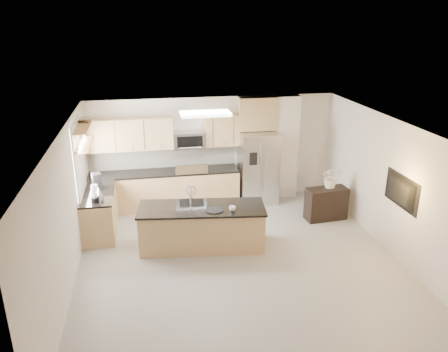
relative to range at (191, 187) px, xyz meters
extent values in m
plane|color=#9F9B97|center=(0.60, -2.92, -0.47)|extent=(6.50, 6.50, 0.00)
cube|color=white|center=(0.60, -2.92, 2.13)|extent=(6.00, 6.50, 0.02)
cube|color=beige|center=(0.60, 0.33, 0.83)|extent=(6.00, 0.02, 2.60)
cube|color=beige|center=(0.60, -6.17, 0.83)|extent=(6.00, 0.02, 2.60)
cube|color=beige|center=(-2.40, -2.92, 0.83)|extent=(0.02, 6.50, 2.60)
cube|color=beige|center=(3.60, -2.92, 0.83)|extent=(0.02, 6.50, 2.60)
cube|color=tan|center=(-0.63, 0.00, -0.03)|extent=(3.55, 0.65, 0.88)
cube|color=black|center=(-0.63, 0.00, 0.43)|extent=(3.55, 0.66, 0.04)
cube|color=white|center=(-0.63, 0.32, 0.71)|extent=(3.55, 0.02, 0.52)
cube|color=tan|center=(-2.07, -1.07, -0.03)|extent=(0.65, 1.50, 0.88)
cube|color=black|center=(-2.07, -1.07, 0.43)|extent=(0.66, 1.50, 0.04)
cube|color=black|center=(0.00, 0.00, -0.02)|extent=(0.76, 0.64, 0.90)
cube|color=black|center=(0.00, 0.00, 0.44)|extent=(0.76, 0.62, 0.03)
cube|color=#ACACAF|center=(0.00, -0.30, 0.56)|extent=(0.76, 0.04, 0.22)
cube|color=tan|center=(-1.34, 0.16, 1.35)|extent=(1.92, 0.33, 0.75)
cube|color=tan|center=(0.79, 0.16, 1.35)|extent=(0.82, 0.33, 0.75)
cube|color=#ACACAF|center=(0.00, 0.13, 1.16)|extent=(0.76, 0.40, 0.40)
cube|color=black|center=(0.00, -0.07, 1.16)|extent=(0.60, 0.02, 0.28)
cube|color=#ACACAF|center=(1.66, -0.05, 0.42)|extent=(0.92, 0.75, 1.78)
cube|color=gray|center=(1.66, -0.43, 0.42)|extent=(0.02, 0.01, 1.69)
cube|color=black|center=(1.44, -0.44, 0.78)|extent=(0.18, 0.03, 0.30)
cube|color=beige|center=(2.42, 0.18, 0.83)|extent=(0.60, 0.30, 2.60)
cube|color=white|center=(-2.38, -1.07, 1.18)|extent=(0.03, 1.05, 1.55)
cube|color=white|center=(-2.37, -1.07, 1.18)|extent=(0.03, 1.15, 1.65)
cube|color=olive|center=(-2.25, -0.97, 1.48)|extent=(0.30, 1.20, 0.04)
cube|color=olive|center=(-2.25, -0.97, 1.85)|extent=(0.30, 1.20, 0.04)
cube|color=white|center=(0.20, -1.32, 2.09)|extent=(1.00, 0.50, 0.06)
cube|color=tan|center=(-0.01, -2.09, -0.06)|extent=(2.52, 1.14, 0.82)
cube|color=black|center=(-0.01, -2.09, 0.37)|extent=(2.59, 1.21, 0.04)
cube|color=black|center=(-0.20, -2.09, 0.36)|extent=(0.52, 0.37, 0.01)
cylinder|color=#ACACAF|center=(-0.20, -1.88, 0.56)|extent=(0.03, 0.03, 0.34)
torus|color=#ACACAF|center=(-0.20, -1.94, 0.71)|extent=(0.21, 0.03, 0.21)
cube|color=black|center=(2.95, -1.33, -0.10)|extent=(0.96, 0.47, 0.75)
imported|color=white|center=(0.55, -2.37, 0.44)|extent=(0.15, 0.15, 0.10)
cylinder|color=black|center=(0.21, -2.29, 0.40)|extent=(0.46, 0.46, 0.02)
cylinder|color=black|center=(-2.07, -1.58, 0.50)|extent=(0.16, 0.16, 0.11)
cylinder|color=silver|center=(-2.07, -1.58, 0.69)|extent=(0.12, 0.12, 0.26)
cone|color=#ACACAF|center=(-2.02, -1.28, 0.55)|extent=(0.18, 0.18, 0.20)
cylinder|color=black|center=(-2.02, -1.28, 0.65)|extent=(0.04, 0.04, 0.04)
cube|color=black|center=(-2.09, -0.83, 0.62)|extent=(0.23, 0.26, 0.34)
cylinder|color=#ACACAF|center=(-2.09, -0.89, 0.54)|extent=(0.11, 0.11, 0.12)
imported|color=#ACACAF|center=(-2.25, -0.60, 1.91)|extent=(0.44, 0.44, 0.09)
imported|color=white|center=(3.05, -1.27, 0.65)|extent=(0.76, 0.69, 0.76)
imported|color=black|center=(3.51, -3.12, 0.88)|extent=(0.14, 1.08, 0.62)
camera|label=1|loc=(-1.00, -9.88, 3.93)|focal=35.00mm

